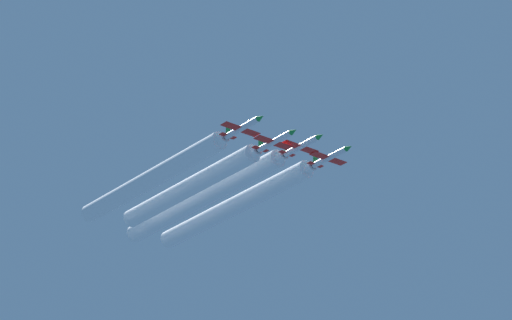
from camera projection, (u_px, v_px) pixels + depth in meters
The scene contains 8 objects.
jet_far_left at pixel (331, 157), 346.65m from camera, with size 8.82×12.85×3.09m.
jet_inner_left at pixel (302, 145), 341.94m from camera, with size 8.82×12.85×3.09m.
jet_center at pixel (276, 141), 338.12m from camera, with size 8.82×12.85×3.09m.
jet_inner_right at pixel (243, 127), 333.05m from camera, with size 8.82×12.85×3.09m.
smoke_trail_far_left at pixel (237, 205), 369.69m from camera, with size 4.02×53.30×4.02m.
smoke_trail_inner_left at pixel (205, 196), 365.92m from camera, with size 4.02×55.96×4.02m.
smoke_trail_center at pixel (192, 186), 358.89m from camera, with size 4.02×46.88×4.02m.
smoke_trail_inner_right at pixel (154, 177), 355.36m from camera, with size 4.02×51.25×4.02m.
Camera 1 is at (196.16, 236.07, 1.85)m, focal length 115.14 mm.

